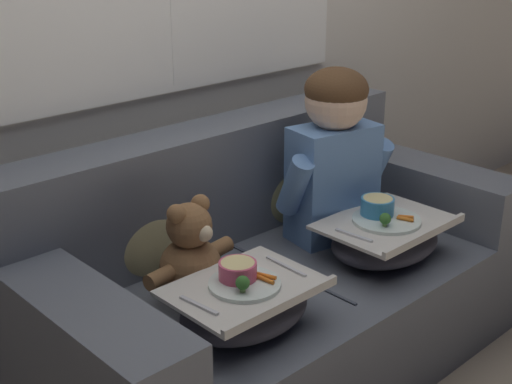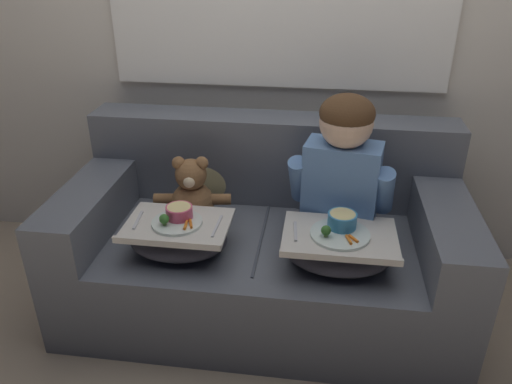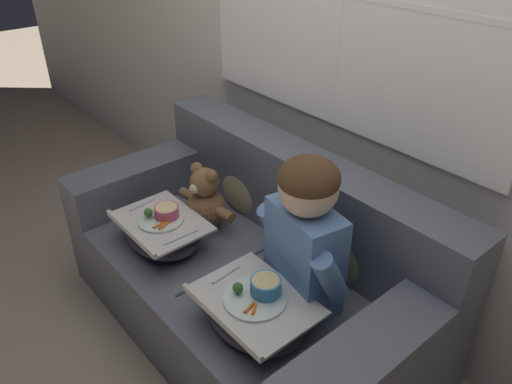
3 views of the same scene
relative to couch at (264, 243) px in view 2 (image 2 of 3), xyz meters
The scene contains 9 objects.
ground_plane 0.32m from the couch, 90.00° to the right, with size 14.00×14.00×0.00m, color tan.
wall_back_with_window 1.13m from the couch, 90.00° to the left, with size 8.00×0.08×2.60m.
couch is the anchor object (origin of this frame).
throw_pillow_behind_child 0.48m from the couch, 32.73° to the left, with size 0.34×0.17×0.36m.
throw_pillow_behind_teddy 0.48m from the couch, 147.27° to the left, with size 0.33×0.16×0.34m.
child_figure 0.57m from the couch, ahead, with size 0.48×0.26×0.65m.
teddy_bear 0.42m from the couch, behind, with size 0.36×0.25×0.33m.
lap_tray_child 0.47m from the couch, 38.34° to the right, with size 0.46×0.34×0.21m.
lap_tray_teddy 0.47m from the couch, 141.57° to the right, with size 0.44×0.33×0.20m.
Camera 2 is at (0.24, -1.94, 1.62)m, focal length 35.00 mm.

